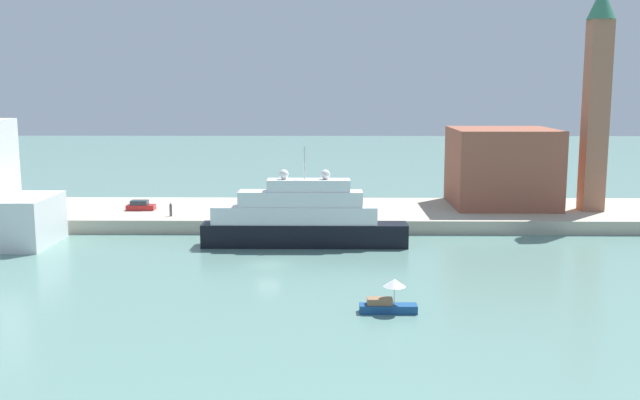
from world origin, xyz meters
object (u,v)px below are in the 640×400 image
(small_motorboat, at_px, (389,300))
(mooring_bollard, at_px, (278,216))
(person_figure, at_px, (171,210))
(bell_tower, at_px, (597,91))
(large_yacht, at_px, (302,219))
(harbor_building, at_px, (502,167))
(parked_car, at_px, (141,206))

(small_motorboat, bearing_deg, mooring_bollard, 109.20)
(mooring_bollard, bearing_deg, person_figure, 170.79)
(mooring_bollard, bearing_deg, bell_tower, 10.32)
(large_yacht, relative_size, person_figure, 13.31)
(small_motorboat, height_order, bell_tower, bell_tower)
(large_yacht, xyz_separation_m, mooring_bollard, (-3.37, 7.66, -1.04))
(harbor_building, xyz_separation_m, mooring_bollard, (-31.32, -11.77, -5.10))
(parked_car, distance_m, person_figure, 7.15)
(parked_car, bearing_deg, person_figure, -42.81)
(person_figure, bearing_deg, mooring_bollard, -9.21)
(large_yacht, bearing_deg, small_motorboat, -72.21)
(bell_tower, xyz_separation_m, person_figure, (-57.07, -5.48, -15.43))
(parked_car, relative_size, person_figure, 2.11)
(large_yacht, relative_size, mooring_bollard, 29.59)
(small_motorboat, distance_m, mooring_bollard, 35.39)
(small_motorboat, distance_m, parked_car, 51.17)
(large_yacht, height_order, harbor_building, harbor_building)
(large_yacht, relative_size, bell_tower, 0.80)
(large_yacht, bearing_deg, bell_tower, 21.41)
(small_motorboat, height_order, parked_car, parked_car)
(person_figure, relative_size, mooring_bollard, 2.22)
(bell_tower, bearing_deg, parked_car, -179.43)
(bell_tower, bearing_deg, mooring_bollard, -169.68)
(small_motorboat, relative_size, person_figure, 2.65)
(harbor_building, distance_m, parked_car, 51.28)
(person_figure, bearing_deg, bell_tower, 5.48)
(small_motorboat, height_order, harbor_building, harbor_building)
(parked_car, height_order, mooring_bollard, parked_car)
(large_yacht, bearing_deg, harbor_building, 34.81)
(harbor_building, distance_m, person_figure, 46.79)
(large_yacht, height_order, person_figure, large_yacht)
(large_yacht, distance_m, parked_car, 27.29)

